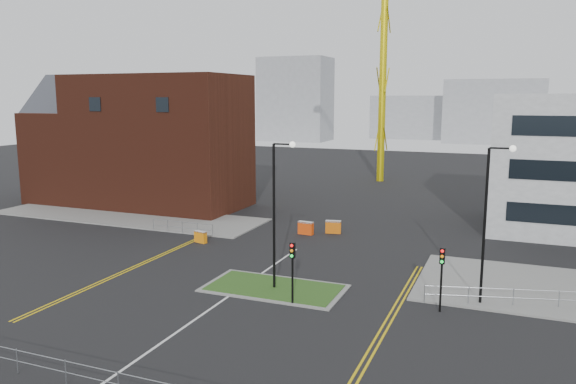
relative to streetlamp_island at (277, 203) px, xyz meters
name	(u,v)px	position (x,y,z in m)	size (l,w,h in m)	color
ground	(175,334)	(-2.22, -8.00, -5.41)	(200.00, 200.00, 0.00)	black
pavement_left	(127,216)	(-22.22, 14.00, -5.35)	(28.00, 8.00, 0.12)	slate
island_kerb	(274,288)	(-0.22, 0.00, -5.37)	(8.60, 4.60, 0.08)	slate
grass_island	(274,288)	(-0.22, 0.00, -5.35)	(8.00, 4.00, 0.12)	#28541C
brick_building	(136,142)	(-25.19, 20.00, 1.44)	(24.20, 10.07, 14.24)	#4E2013
streetlamp_island	(277,203)	(0.00, 0.00, 0.00)	(1.46, 0.36, 9.18)	black
streetlamp_right_near	(490,212)	(12.00, 2.00, 0.00)	(1.46, 0.36, 9.18)	black
traffic_light_island	(292,261)	(1.78, -2.02, -2.85)	(0.28, 0.33, 3.65)	black
traffic_light_right	(442,267)	(9.78, -0.02, -2.85)	(0.28, 0.33, 3.65)	black
railing_front	(91,373)	(-2.22, -14.00, -4.63)	(24.05, 0.05, 1.10)	gray
railing_left	(182,225)	(-13.22, 10.00, -4.67)	(6.05, 0.05, 1.10)	gray
centre_line	(196,319)	(-2.22, -6.00, -5.41)	(0.15, 30.00, 0.01)	silver
yellow_left_a	(146,261)	(-11.22, 2.00, -5.41)	(0.12, 24.00, 0.01)	gold
yellow_left_b	(149,261)	(-10.92, 2.00, -5.41)	(0.12, 24.00, 0.01)	gold
yellow_right_a	(387,318)	(7.28, -2.00, -5.41)	(0.12, 20.00, 0.01)	gold
yellow_right_b	(393,319)	(7.58, -2.00, -5.41)	(0.12, 20.00, 0.01)	gold
skyline_a	(296,99)	(-42.22, 112.00, 5.59)	(18.00, 12.00, 22.00)	gray
skyline_b	(494,112)	(7.78, 122.00, 2.59)	(24.00, 12.00, 16.00)	gray
skyline_d	(427,117)	(-10.22, 132.00, 0.59)	(30.00, 12.00, 12.00)	gray
barrier_left	(201,236)	(-10.22, 8.00, -4.90)	(1.19, 0.67, 0.95)	orange
barrier_mid	(333,226)	(-1.13, 15.09, -4.80)	(1.40, 0.71, 1.12)	orange
barrier_right	(306,227)	(-3.22, 13.83, -4.80)	(1.38, 0.60, 1.12)	#EB450D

